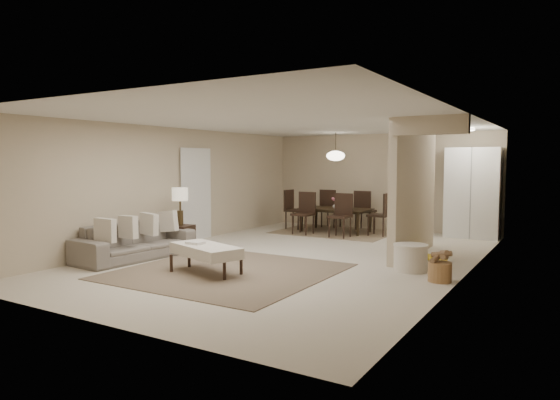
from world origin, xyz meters
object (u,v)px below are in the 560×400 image
Objects in this scene: sofa at (135,241)px; side_table at (181,237)px; round_pouf at (411,258)px; wicker_basket at (440,272)px; ottoman_bench at (206,251)px; pantry_cabinet at (473,193)px; dining_table at (335,220)px.

side_table is (0.05, 1.15, -0.08)m from sofa.
wicker_basket is at bearing -40.65° from round_pouf.
side_table is at bearing 160.99° from ottoman_bench.
round_pouf reaches higher than wicker_basket.
wicker_basket is (0.40, -4.75, -0.90)m from pantry_cabinet.
pantry_cabinet is 4.86m from wicker_basket.
dining_table is at bearing 111.53° from ottoman_bench.
round_pouf is (4.56, 0.44, -0.03)m from side_table.
dining_table is (-2.94, 3.45, 0.08)m from round_pouf.
side_table is at bearing -135.36° from pantry_cabinet.
pantry_cabinet is 6.13× the size of wicker_basket.
ottoman_bench is 3.59m from wicker_basket.
ottoman_bench is 2.35m from side_table.
sofa reaches higher than wicker_basket.
round_pouf is 4.53m from dining_table.
dining_table reaches higher than ottoman_bench.
pantry_cabinet is 6.72m from side_table.
wicker_basket is at bearing -47.27° from dining_table.
pantry_cabinet is 1.23× the size of dining_table.
ottoman_bench is 5.35m from dining_table.
side_table is 0.29× the size of dining_table.
wicker_basket is 5.30m from dining_table.
sofa is 1.59× the size of ottoman_bench.
wicker_basket is (3.30, 1.39, -0.22)m from ottoman_bench.
round_pouf is 0.32× the size of dining_table.
side_table is 4.58m from round_pouf.
side_table is at bearing -174.49° from round_pouf.
pantry_cabinet is at bearing 15.35° from dining_table.
ottoman_bench reaches higher than wicker_basket.
sofa is at bearing -169.89° from ottoman_bench.
sofa reaches higher than round_pouf.
sofa is (-4.80, -5.84, -0.72)m from pantry_cabinet.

